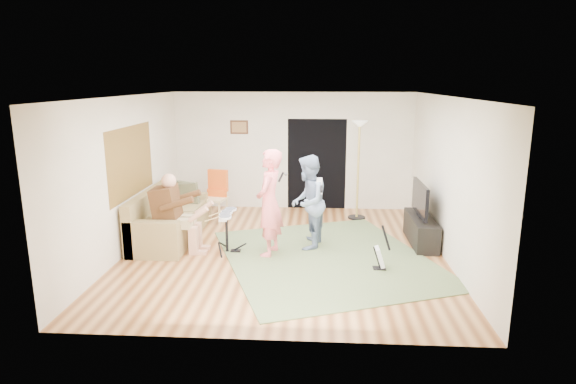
% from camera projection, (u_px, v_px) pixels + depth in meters
% --- Properties ---
extents(floor, '(6.00, 6.00, 0.00)m').
position_uv_depth(floor, '(284.00, 251.00, 8.53)').
color(floor, brown).
rests_on(floor, ground).
extents(walls, '(5.50, 6.00, 2.70)m').
position_uv_depth(walls, '(284.00, 177.00, 8.23)').
color(walls, silver).
rests_on(walls, floor).
extents(ceiling, '(6.00, 6.00, 0.00)m').
position_uv_depth(ceiling, '(284.00, 96.00, 7.92)').
color(ceiling, white).
rests_on(ceiling, walls).
extents(window_blinds, '(0.00, 2.05, 2.05)m').
position_uv_depth(window_blinds, '(131.00, 161.00, 8.54)').
color(window_blinds, brown).
rests_on(window_blinds, walls).
extents(doorway, '(2.10, 0.00, 2.10)m').
position_uv_depth(doorway, '(317.00, 164.00, 11.17)').
color(doorway, black).
rests_on(doorway, walls).
extents(picture_frame, '(0.42, 0.03, 0.32)m').
position_uv_depth(picture_frame, '(239.00, 127.00, 11.08)').
color(picture_frame, '#3F2314').
rests_on(picture_frame, walls).
extents(area_rug, '(4.37, 4.71, 0.02)m').
position_uv_depth(area_rug, '(326.00, 258.00, 8.20)').
color(area_rug, '#55673E').
rests_on(area_rug, floor).
extents(sofa, '(0.95, 2.30, 0.93)m').
position_uv_depth(sofa, '(165.00, 223.00, 9.13)').
color(sofa, olive).
rests_on(sofa, floor).
extents(drummer, '(0.91, 0.51, 1.40)m').
position_uv_depth(drummer, '(178.00, 222.00, 8.42)').
color(drummer, '#4D2D15').
rests_on(drummer, sofa).
extents(drum_kit, '(0.41, 0.73, 0.75)m').
position_uv_depth(drum_kit, '(227.00, 234.00, 8.42)').
color(drum_kit, black).
rests_on(drum_kit, floor).
extents(singer, '(0.57, 0.75, 1.84)m').
position_uv_depth(singer, '(269.00, 203.00, 8.17)').
color(singer, '#FF6E74').
rests_on(singer, floor).
extents(microphone, '(0.06, 0.06, 0.24)m').
position_uv_depth(microphone, '(281.00, 177.00, 8.06)').
color(microphone, black).
rests_on(microphone, singer).
extents(guitarist, '(0.76, 0.91, 1.68)m').
position_uv_depth(guitarist, '(308.00, 202.00, 8.55)').
color(guitarist, '#748AAA').
rests_on(guitarist, floor).
extents(guitar_held, '(0.12, 0.60, 0.26)m').
position_uv_depth(guitar_held, '(319.00, 186.00, 8.47)').
color(guitar_held, white).
rests_on(guitar_held, guitarist).
extents(guitar_spare, '(0.27, 0.24, 0.74)m').
position_uv_depth(guitar_spare, '(380.00, 257.00, 7.67)').
color(guitar_spare, black).
rests_on(guitar_spare, floor).
extents(torchiere_lamp, '(0.38, 0.38, 2.13)m').
position_uv_depth(torchiere_lamp, '(359.00, 152.00, 10.24)').
color(torchiere_lamp, black).
rests_on(torchiere_lamp, floor).
extents(dining_chair, '(0.56, 0.58, 1.09)m').
position_uv_depth(dining_chair, '(215.00, 203.00, 10.28)').
color(dining_chair, '#D0BC87').
rests_on(dining_chair, floor).
extents(tv_cabinet, '(0.40, 1.40, 0.50)m').
position_uv_depth(tv_cabinet, '(421.00, 230.00, 8.90)').
color(tv_cabinet, black).
rests_on(tv_cabinet, floor).
extents(television, '(0.06, 1.16, 0.59)m').
position_uv_depth(television, '(420.00, 199.00, 8.77)').
color(television, black).
rests_on(television, tv_cabinet).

